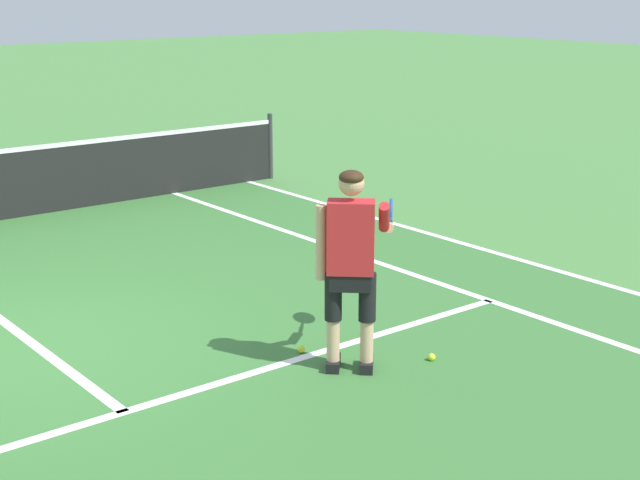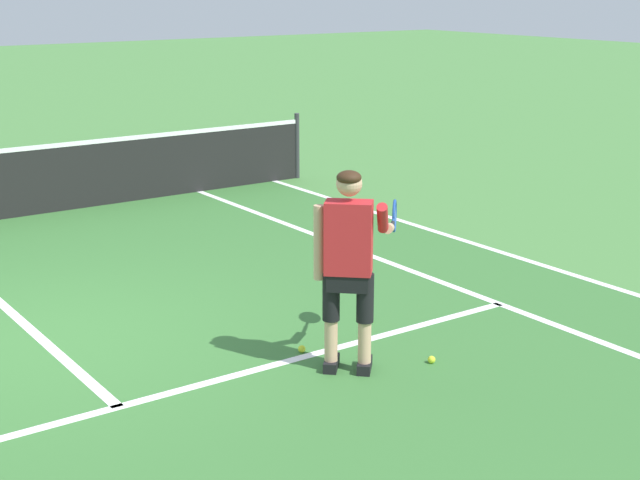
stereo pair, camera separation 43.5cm
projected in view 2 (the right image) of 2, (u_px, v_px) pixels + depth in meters
ground_plane at (41, 339)px, 8.54m from camera, size 80.00×80.00×0.00m
court_inner_surface at (66, 361)px, 8.03m from camera, size 10.98×11.01×0.00m
line_service at (118, 407)px, 7.17m from camera, size 8.23×0.10×0.01m
line_singles_right at (427, 277)px, 10.32m from camera, size 0.10×10.61×0.01m
line_doubles_right at (515, 256)px, 11.08m from camera, size 0.10×10.61×0.01m
tennis_player at (350, 257)px, 7.60m from camera, size 1.15×0.77×1.71m
tennis_ball_near_feet at (432, 360)px, 7.99m from camera, size 0.07×0.07×0.07m
tennis_ball_by_baseline at (302, 349)px, 8.22m from camera, size 0.07×0.07×0.07m
tennis_ball_mid_court at (370, 319)px, 8.94m from camera, size 0.07×0.07×0.07m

